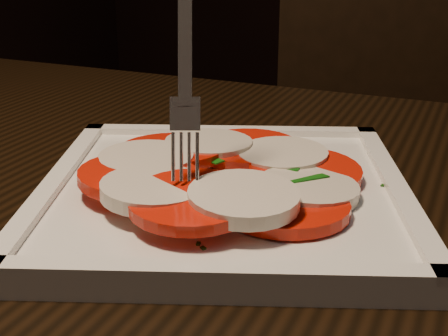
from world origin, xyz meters
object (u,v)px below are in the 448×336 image
at_px(fork, 186,41).
at_px(plate, 224,196).
at_px(chair, 386,169).
at_px(table, 165,317).

bearing_deg(fork, plate, 22.77).
distance_m(chair, plate, 0.73).
bearing_deg(chair, plate, -106.65).
height_order(table, chair, chair).
relative_size(table, plate, 4.56).
distance_m(chair, fork, 0.80).
bearing_deg(fork, chair, 63.81).
bearing_deg(plate, fork, -131.65).
relative_size(chair, plate, 3.42).
height_order(plate, fork, fork).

